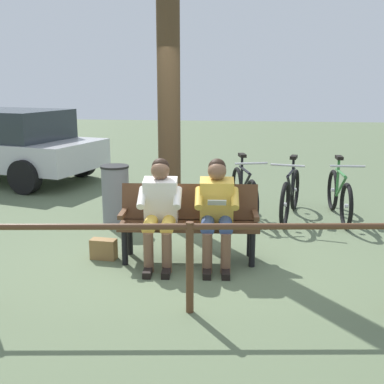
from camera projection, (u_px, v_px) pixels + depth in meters
The scene contains 12 objects.
ground_plane at pixel (182, 258), 5.71m from camera, with size 40.00×40.00×0.00m, color #566647.
bench at pixel (189, 217), 5.61m from camera, with size 1.63×0.61×0.87m.
person_reading at pixel (217, 207), 5.40m from camera, with size 0.51×0.79×1.20m.
person_companion at pixel (160, 207), 5.43m from camera, with size 0.51×0.79×1.20m.
handbag at pixel (104, 249), 5.66m from camera, with size 0.30×0.14×0.24m, color olive.
tree_trunk at pixel (169, 84), 6.67m from camera, with size 0.32×0.32×4.00m, color #4C3823.
litter_bin at pixel (116, 195), 6.95m from camera, with size 0.41×0.41×0.87m.
bicycle_silver at pixel (339, 196), 7.26m from camera, with size 0.48×1.68×0.94m.
bicycle_red at pixel (290, 195), 7.31m from camera, with size 0.54×1.65×0.94m.
bicycle_orange at pixel (244, 192), 7.49m from camera, with size 0.57×1.64×0.94m.
railing_fence at pixel (190, 248), 4.24m from camera, with size 3.73×0.55×0.85m.
parked_car at pixel (3, 143), 10.05m from camera, with size 4.52×2.82×1.47m.
Camera 1 is at (-0.78, 5.33, 2.05)m, focal length 45.08 mm.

